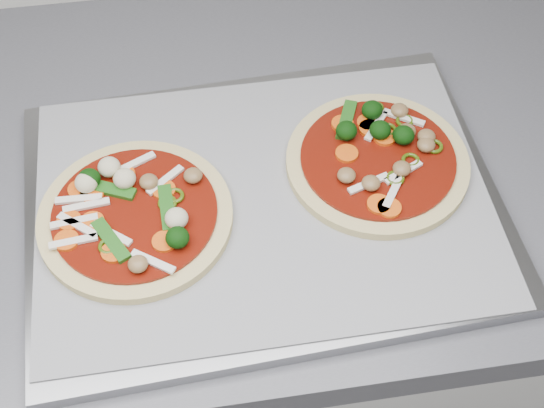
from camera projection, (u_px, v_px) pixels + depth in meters
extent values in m
cube|color=silver|center=(433.00, 313.00, 1.27)|extent=(3.60, 0.60, 0.86)
cube|color=#5A5961|center=(496.00, 133.00, 0.91)|extent=(3.60, 0.60, 0.04)
cube|color=gray|center=(263.00, 204.00, 0.81)|extent=(0.52, 0.39, 0.02)
cube|color=gray|center=(263.00, 198.00, 0.80)|extent=(0.48, 0.35, 0.00)
cylinder|color=#E8D381|center=(136.00, 217.00, 0.78)|extent=(0.21, 0.21, 0.01)
cylinder|color=maroon|center=(135.00, 213.00, 0.78)|extent=(0.18, 0.18, 0.00)
cube|color=white|center=(135.00, 164.00, 0.81)|extent=(0.05, 0.03, 0.00)
cylinder|color=orange|center=(92.00, 194.00, 0.79)|extent=(0.03, 0.03, 0.00)
cylinder|color=orange|center=(80.00, 189.00, 0.79)|extent=(0.03, 0.03, 0.00)
cube|color=white|center=(74.00, 221.00, 0.76)|extent=(0.05, 0.01, 0.00)
torus|color=#38500B|center=(108.00, 246.00, 0.75)|extent=(0.03, 0.03, 0.00)
ellipsoid|color=olive|center=(149.00, 182.00, 0.79)|extent=(0.03, 0.03, 0.01)
cylinder|color=orange|center=(114.00, 252.00, 0.74)|extent=(0.03, 0.03, 0.00)
cube|color=white|center=(86.00, 206.00, 0.78)|extent=(0.05, 0.01, 0.00)
ellipsoid|color=beige|center=(125.00, 179.00, 0.79)|extent=(0.03, 0.03, 0.02)
cylinder|color=orange|center=(69.00, 221.00, 0.77)|extent=(0.03, 0.03, 0.00)
cube|color=#206818|center=(167.00, 208.00, 0.77)|extent=(0.02, 0.06, 0.00)
ellipsoid|color=olive|center=(138.00, 264.00, 0.73)|extent=(0.02, 0.02, 0.01)
cube|color=white|center=(165.00, 180.00, 0.80)|extent=(0.04, 0.04, 0.00)
cylinder|color=orange|center=(164.00, 190.00, 0.79)|extent=(0.03, 0.03, 0.00)
cube|color=#206818|center=(109.00, 189.00, 0.79)|extent=(0.06, 0.04, 0.00)
ellipsoid|color=#0A3407|center=(177.00, 238.00, 0.74)|extent=(0.03, 0.03, 0.02)
cube|color=white|center=(111.00, 234.00, 0.76)|extent=(0.04, 0.04, 0.00)
cylinder|color=orange|center=(92.00, 222.00, 0.76)|extent=(0.03, 0.03, 0.00)
cube|color=white|center=(77.00, 225.00, 0.76)|extent=(0.04, 0.04, 0.00)
cylinder|color=orange|center=(164.00, 241.00, 0.75)|extent=(0.04, 0.04, 0.00)
torus|color=#38500B|center=(167.00, 203.00, 0.78)|extent=(0.03, 0.03, 0.00)
cylinder|color=orange|center=(67.00, 241.00, 0.75)|extent=(0.03, 0.03, 0.00)
torus|color=#38500B|center=(175.00, 196.00, 0.78)|extent=(0.03, 0.03, 0.00)
ellipsoid|color=olive|center=(193.00, 176.00, 0.80)|extent=(0.03, 0.03, 0.01)
ellipsoid|color=beige|center=(86.00, 183.00, 0.79)|extent=(0.03, 0.03, 0.02)
ellipsoid|color=beige|center=(176.00, 218.00, 0.76)|extent=(0.02, 0.02, 0.02)
ellipsoid|color=beige|center=(109.00, 167.00, 0.80)|extent=(0.03, 0.03, 0.02)
cube|color=white|center=(153.00, 262.00, 0.74)|extent=(0.04, 0.03, 0.00)
cube|color=#206818|center=(111.00, 240.00, 0.75)|extent=(0.04, 0.06, 0.00)
cube|color=white|center=(79.00, 199.00, 0.78)|extent=(0.05, 0.01, 0.00)
cylinder|color=orange|center=(124.00, 175.00, 0.80)|extent=(0.03, 0.03, 0.00)
ellipsoid|color=#0A3407|center=(89.00, 179.00, 0.79)|extent=(0.03, 0.03, 0.02)
cube|color=white|center=(73.00, 241.00, 0.75)|extent=(0.05, 0.01, 0.00)
cylinder|color=#E8D381|center=(377.00, 162.00, 0.83)|extent=(0.22, 0.22, 0.01)
cylinder|color=maroon|center=(378.00, 158.00, 0.82)|extent=(0.18, 0.18, 0.00)
cylinder|color=orange|center=(370.00, 128.00, 0.84)|extent=(0.03, 0.03, 0.00)
torus|color=#38500B|center=(434.00, 146.00, 0.83)|extent=(0.03, 0.03, 0.00)
torus|color=#38500B|center=(388.00, 130.00, 0.84)|extent=(0.02, 0.02, 0.00)
ellipsoid|color=#0A3407|center=(380.00, 130.00, 0.83)|extent=(0.03, 0.03, 0.02)
ellipsoid|color=#0A3407|center=(346.00, 131.00, 0.83)|extent=(0.03, 0.03, 0.02)
cube|color=white|center=(394.00, 191.00, 0.79)|extent=(0.03, 0.04, 0.00)
cube|color=white|center=(376.00, 126.00, 0.84)|extent=(0.04, 0.04, 0.00)
cube|color=white|center=(369.00, 183.00, 0.79)|extent=(0.05, 0.02, 0.00)
ellipsoid|color=olive|center=(346.00, 175.00, 0.80)|extent=(0.02, 0.02, 0.01)
cylinder|color=orange|center=(342.00, 124.00, 0.85)|extent=(0.03, 0.03, 0.00)
torus|color=#38500B|center=(411.00, 160.00, 0.81)|extent=(0.03, 0.03, 0.00)
torus|color=#38500B|center=(375.00, 108.00, 0.86)|extent=(0.03, 0.03, 0.00)
ellipsoid|color=olive|center=(407.00, 131.00, 0.83)|extent=(0.02, 0.02, 0.01)
ellipsoid|color=olive|center=(426.00, 145.00, 0.82)|extent=(0.03, 0.03, 0.01)
ellipsoid|color=olive|center=(371.00, 183.00, 0.79)|extent=(0.03, 0.03, 0.01)
torus|color=#38500B|center=(405.00, 121.00, 0.85)|extent=(0.03, 0.03, 0.00)
torus|color=#38500B|center=(395.00, 178.00, 0.80)|extent=(0.03, 0.03, 0.00)
cube|color=#206818|center=(346.00, 120.00, 0.85)|extent=(0.04, 0.06, 0.00)
cylinder|color=orange|center=(347.00, 154.00, 0.82)|extent=(0.03, 0.03, 0.00)
ellipsoid|color=olive|center=(426.00, 137.00, 0.83)|extent=(0.02, 0.02, 0.01)
ellipsoid|color=olive|center=(400.00, 110.00, 0.85)|extent=(0.03, 0.03, 0.01)
cylinder|color=orange|center=(385.00, 137.00, 0.83)|extent=(0.03, 0.03, 0.00)
cylinder|color=orange|center=(368.00, 123.00, 0.85)|extent=(0.03, 0.03, 0.00)
ellipsoid|color=#0A3407|center=(404.00, 135.00, 0.82)|extent=(0.03, 0.03, 0.02)
cylinder|color=orange|center=(389.00, 208.00, 0.78)|extent=(0.03, 0.03, 0.00)
ellipsoid|color=olive|center=(402.00, 169.00, 0.80)|extent=(0.02, 0.02, 0.01)
ellipsoid|color=#0A3407|center=(372.00, 110.00, 0.85)|extent=(0.03, 0.03, 0.02)
cube|color=white|center=(404.00, 118.00, 0.85)|extent=(0.04, 0.03, 0.00)
cylinder|color=orange|center=(379.00, 204.00, 0.78)|extent=(0.03, 0.03, 0.00)
cube|color=white|center=(403.00, 172.00, 0.80)|extent=(0.05, 0.03, 0.00)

